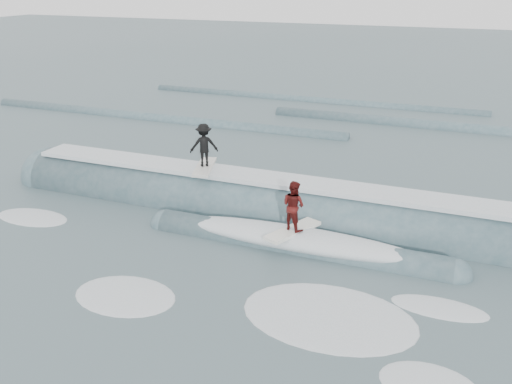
% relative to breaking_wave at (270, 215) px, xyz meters
% --- Properties ---
extents(ground, '(160.00, 160.00, 0.00)m').
position_rel_breaking_wave_xyz_m(ground, '(-0.21, -3.69, -0.04)').
color(ground, '#3D5459').
rests_on(ground, ground).
extents(breaking_wave, '(20.80, 4.01, 2.45)m').
position_rel_breaking_wave_xyz_m(breaking_wave, '(0.00, 0.00, 0.00)').
color(breaking_wave, '#395660').
rests_on(breaking_wave, ground).
extents(surfer_black, '(1.12, 2.07, 1.60)m').
position_rel_breaking_wave_xyz_m(surfer_black, '(-2.56, 0.26, 2.01)').
color(surfer_black, silver).
rests_on(surfer_black, ground).
extents(surfer_red, '(1.29, 2.06, 1.60)m').
position_rel_breaking_wave_xyz_m(surfer_red, '(1.46, -1.94, 1.19)').
color(surfer_red, white).
rests_on(surfer_red, ground).
extents(whitewater, '(15.67, 5.22, 0.10)m').
position_rel_breaking_wave_xyz_m(whitewater, '(1.63, -5.14, -0.04)').
color(whitewater, white).
rests_on(whitewater, ground).
extents(far_swells, '(38.83, 8.65, 0.80)m').
position_rel_breaking_wave_xyz_m(far_swells, '(-1.97, 13.96, -0.04)').
color(far_swells, '#395660').
rests_on(far_swells, ground).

